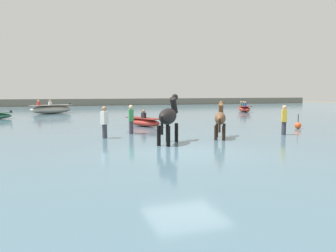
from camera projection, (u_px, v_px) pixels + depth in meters
name	position (u px, v px, depth m)	size (l,w,h in m)	color
ground_plane	(185.00, 160.00, 10.49)	(120.00, 120.00, 0.00)	#666051
water_surface	(124.00, 126.00, 19.86)	(90.00, 90.00, 0.29)	#476675
horse_lead_black	(169.00, 118.00, 11.98)	(1.45, 1.78, 2.14)	black
horse_trailing_bay	(220.00, 119.00, 13.35)	(1.12, 1.60, 1.84)	brown
boat_mid_channel	(51.00, 109.00, 29.33)	(4.07, 2.90, 1.27)	#B2AD9E
boat_near_starboard	(144.00, 122.00, 18.34)	(1.78, 2.72, 0.96)	#BC382D
boat_mid_outer	(244.00, 109.00, 32.23)	(1.80, 2.89, 1.06)	#BC382D
person_wading_mid	(284.00, 122.00, 14.52)	(0.33, 0.38, 1.63)	#383842
person_onlooker_right	(131.00, 121.00, 14.84)	(0.23, 0.34, 1.63)	#383842
person_wading_close	(105.00, 124.00, 13.43)	(0.37, 0.37, 1.63)	#383842
channel_buoy	(298.00, 125.00, 17.03)	(0.34, 0.34, 0.78)	#E54C1E
far_shoreline	(84.00, 103.00, 48.44)	(80.00, 2.40, 1.31)	#706B5B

